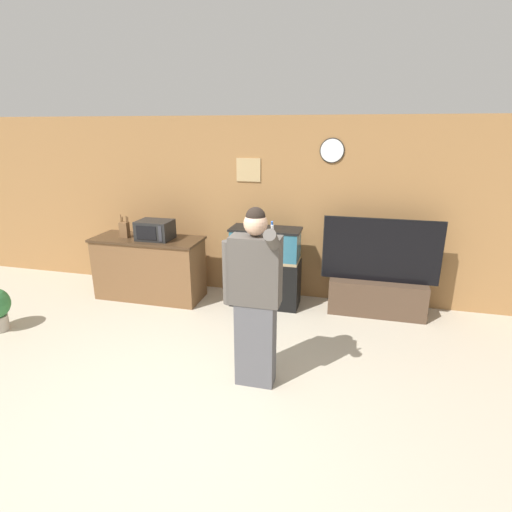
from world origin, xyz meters
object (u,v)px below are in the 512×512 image
(counter_island, at_px, (150,268))
(microwave, at_px, (155,230))
(person_standing, at_px, (255,297))
(aquarium_on_stand, at_px, (265,267))
(knife_block, at_px, (124,229))
(tv_on_stand, at_px, (377,287))

(counter_island, height_order, microwave, microwave)
(counter_island, bearing_deg, microwave, -10.30)
(microwave, bearing_deg, person_standing, -41.27)
(aquarium_on_stand, height_order, person_standing, person_standing)
(aquarium_on_stand, xyz_separation_m, person_standing, (0.31, -1.84, 0.36))
(counter_island, height_order, aquarium_on_stand, aquarium_on_stand)
(knife_block, bearing_deg, person_standing, -34.74)
(counter_island, height_order, person_standing, person_standing)
(microwave, xyz_separation_m, person_standing, (1.88, -1.65, -0.13))
(tv_on_stand, relative_size, person_standing, 0.86)
(microwave, relative_size, knife_block, 1.44)
(counter_island, bearing_deg, person_standing, -39.53)
(counter_island, distance_m, person_standing, 2.68)
(counter_island, xyz_separation_m, aquarium_on_stand, (1.72, 0.16, 0.11))
(aquarium_on_stand, bearing_deg, microwave, -173.13)
(microwave, xyz_separation_m, tv_on_stand, (3.11, 0.26, -0.66))
(counter_island, relative_size, person_standing, 0.90)
(tv_on_stand, height_order, person_standing, person_standing)
(counter_island, relative_size, tv_on_stand, 1.05)
(aquarium_on_stand, bearing_deg, person_standing, -80.44)
(aquarium_on_stand, relative_size, tv_on_stand, 0.74)
(person_standing, bearing_deg, microwave, 138.73)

